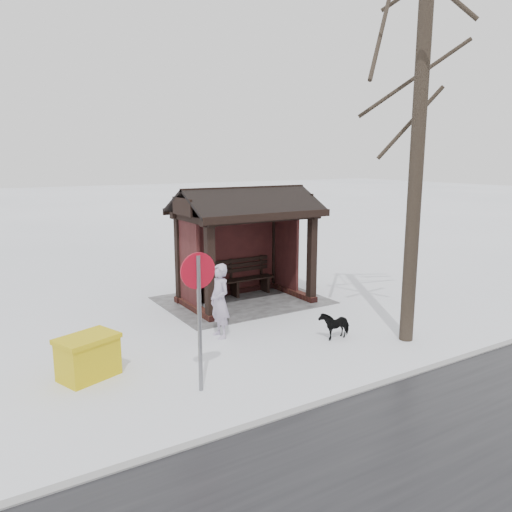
{
  "coord_description": "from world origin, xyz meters",
  "views": [
    {
      "loc": [
        6.52,
        11.14,
        3.81
      ],
      "look_at": [
        0.17,
        0.8,
        1.42
      ],
      "focal_mm": 35.0,
      "sensor_mm": 36.0,
      "label": 1
    }
  ],
  "objects_px": {
    "pedestrian": "(220,301)",
    "road_sign": "(198,292)",
    "grit_bin": "(88,357)",
    "dog": "(335,324)",
    "tree_near": "(425,32)",
    "bus_shelter": "(243,222)"
  },
  "relations": [
    {
      "from": "pedestrian",
      "to": "dog",
      "type": "bearing_deg",
      "value": 56.56
    },
    {
      "from": "dog",
      "to": "road_sign",
      "type": "height_order",
      "value": "road_sign"
    },
    {
      "from": "tree_near",
      "to": "pedestrian",
      "type": "relative_size",
      "value": 5.59
    },
    {
      "from": "tree_near",
      "to": "road_sign",
      "type": "xyz_separation_m",
      "value": [
        4.76,
        -0.15,
        -4.47
      ]
    },
    {
      "from": "tree_near",
      "to": "grit_bin",
      "type": "height_order",
      "value": "tree_near"
    },
    {
      "from": "tree_near",
      "to": "road_sign",
      "type": "relative_size",
      "value": 3.85
    },
    {
      "from": "tree_near",
      "to": "road_sign",
      "type": "height_order",
      "value": "tree_near"
    },
    {
      "from": "pedestrian",
      "to": "road_sign",
      "type": "height_order",
      "value": "road_sign"
    },
    {
      "from": "pedestrian",
      "to": "grit_bin",
      "type": "height_order",
      "value": "pedestrian"
    },
    {
      "from": "tree_near",
      "to": "bus_shelter",
      "type": "bearing_deg",
      "value": -71.01
    },
    {
      "from": "tree_near",
      "to": "pedestrian",
      "type": "xyz_separation_m",
      "value": [
        3.31,
        -2.22,
        -5.35
      ]
    },
    {
      "from": "pedestrian",
      "to": "dog",
      "type": "xyz_separation_m",
      "value": [
        -2.08,
        1.33,
        -0.51
      ]
    },
    {
      "from": "bus_shelter",
      "to": "road_sign",
      "type": "bearing_deg",
      "value": 52.28
    },
    {
      "from": "pedestrian",
      "to": "dog",
      "type": "relative_size",
      "value": 2.31
    },
    {
      "from": "bus_shelter",
      "to": "dog",
      "type": "relative_size",
      "value": 5.15
    },
    {
      "from": "grit_bin",
      "to": "road_sign",
      "type": "relative_size",
      "value": 0.5
    },
    {
      "from": "bus_shelter",
      "to": "grit_bin",
      "type": "height_order",
      "value": "bus_shelter"
    },
    {
      "from": "bus_shelter",
      "to": "pedestrian",
      "type": "bearing_deg",
      "value": 49.78
    },
    {
      "from": "bus_shelter",
      "to": "tree_near",
      "type": "relative_size",
      "value": 0.4
    },
    {
      "from": "tree_near",
      "to": "grit_bin",
      "type": "relative_size",
      "value": 7.69
    },
    {
      "from": "road_sign",
      "to": "bus_shelter",
      "type": "bearing_deg",
      "value": -127.34
    },
    {
      "from": "tree_near",
      "to": "pedestrian",
      "type": "distance_m",
      "value": 6.67
    }
  ]
}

